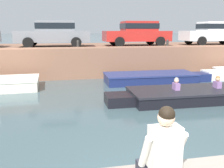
{
  "coord_description": "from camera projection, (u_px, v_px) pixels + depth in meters",
  "views": [
    {
      "loc": [
        -1.66,
        -2.98,
        2.73
      ],
      "look_at": [
        -0.32,
        3.8,
        1.23
      ],
      "focal_mm": 40.0,
      "sensor_mm": 36.0,
      "label": 1
    }
  ],
  "objects": [
    {
      "name": "ground_plane",
      "position": [
        112.0,
        107.0,
        8.95
      ],
      "size": [
        400.0,
        400.0,
        0.0
      ],
      "primitive_type": "plane",
      "color": "#3D5156"
    },
    {
      "name": "far_quay_wall",
      "position": [
        88.0,
        58.0,
        16.85
      ],
      "size": [
        60.0,
        6.0,
        1.73
      ],
      "primitive_type": "cube",
      "color": "brown",
      "rests_on": "ground"
    },
    {
      "name": "far_wall_coping",
      "position": [
        93.0,
        48.0,
        13.9
      ],
      "size": [
        60.0,
        0.24,
        0.08
      ],
      "primitive_type": "cube",
      "color": "#9F6C52",
      "rests_on": "far_quay_wall"
    },
    {
      "name": "boat_moored_central_navy",
      "position": [
        154.0,
        78.0,
        13.2
      ],
      "size": [
        5.67,
        1.87,
        0.5
      ],
      "color": "navy",
      "rests_on": "ground"
    },
    {
      "name": "motorboat_passing",
      "position": [
        188.0,
        95.0,
        9.79
      ],
      "size": [
        6.2,
        1.94,
        0.95
      ],
      "color": "black",
      "rests_on": "ground"
    },
    {
      "name": "car_left_inner_grey",
      "position": [
        54.0,
        33.0,
        14.97
      ],
      "size": [
        4.35,
        2.07,
        1.54
      ],
      "color": "slate",
      "rests_on": "far_quay_wall"
    },
    {
      "name": "car_centre_red",
      "position": [
        137.0,
        32.0,
        15.95
      ],
      "size": [
        4.17,
        2.01,
        1.54
      ],
      "color": "#B2231E",
      "rests_on": "far_quay_wall"
    },
    {
      "name": "car_right_inner_white",
      "position": [
        215.0,
        32.0,
        16.99
      ],
      "size": [
        4.39,
        1.9,
        1.54
      ],
      "color": "white",
      "rests_on": "far_quay_wall"
    },
    {
      "name": "mooring_bollard_mid",
      "position": [
        78.0,
        44.0,
        13.83
      ],
      "size": [
        0.15,
        0.15,
        0.45
      ],
      "color": "#2D2B28",
      "rests_on": "far_quay_wall"
    },
    {
      "name": "mooring_bollard_east",
      "position": [
        167.0,
        43.0,
        14.83
      ],
      "size": [
        0.15,
        0.15,
        0.45
      ],
      "color": "#2D2B28",
      "rests_on": "far_quay_wall"
    },
    {
      "name": "person_seated_left",
      "position": [
        163.0,
        153.0,
        2.97
      ],
      "size": [
        0.54,
        0.54,
        0.97
      ],
      "color": "#282833",
      "rests_on": "near_quay"
    }
  ]
}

